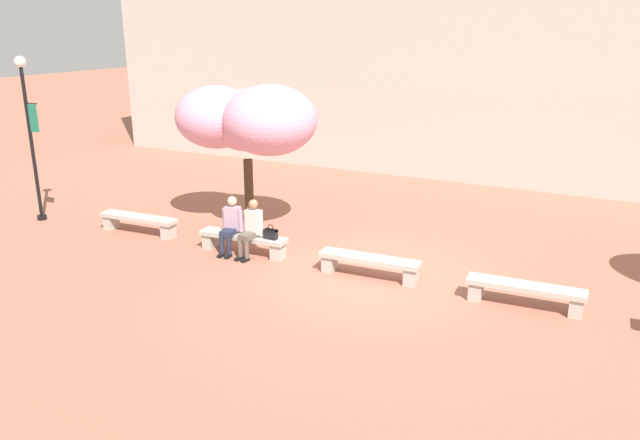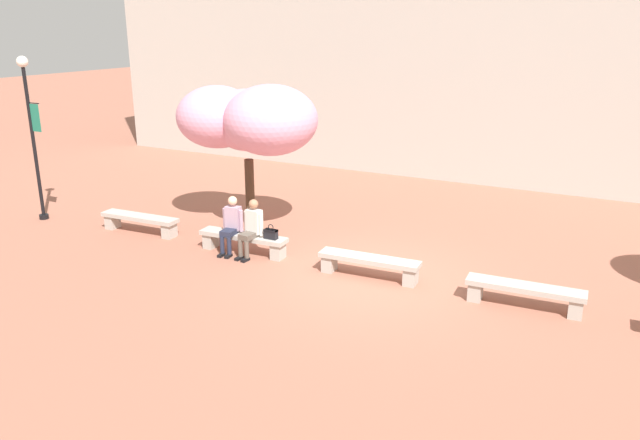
{
  "view_description": "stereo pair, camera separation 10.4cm",
  "coord_description": "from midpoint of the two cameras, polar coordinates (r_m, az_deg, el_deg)",
  "views": [
    {
      "loc": [
        4.52,
        -11.05,
        5.02
      ],
      "look_at": [
        -1.24,
        0.2,
        1.0
      ],
      "focal_mm": 35.0,
      "sensor_mm": 36.0,
      "label": 1
    },
    {
      "loc": [
        4.61,
        -11.0,
        5.02
      ],
      "look_at": [
        -1.24,
        0.2,
        1.0
      ],
      "focal_mm": 35.0,
      "sensor_mm": 36.0,
      "label": 2
    }
  ],
  "objects": [
    {
      "name": "building_facade",
      "position": [
        22.2,
        16.54,
        18.02
      ],
      "size": [
        28.98,
        4.0,
        10.86
      ],
      "primitive_type": "cube",
      "color": "#B7B2A8",
      "rests_on": "ground"
    },
    {
      "name": "stone_bench_near_east",
      "position": [
        12.07,
        18.46,
        -6.26
      ],
      "size": [
        2.13,
        0.54,
        0.45
      ],
      "color": "#ADA89E",
      "rests_on": "ground"
    },
    {
      "name": "cherry_tree_main",
      "position": [
        15.44,
        -6.42,
        9.13
      ],
      "size": [
        3.69,
        2.32,
        3.64
      ],
      "color": "#473323",
      "rests_on": "ground"
    },
    {
      "name": "person_seated_right",
      "position": [
        13.91,
        -6.06,
        -0.55
      ],
      "size": [
        0.51,
        0.71,
        1.29
      ],
      "color": "black",
      "rests_on": "ground"
    },
    {
      "name": "stone_bench_near_west",
      "position": [
        14.22,
        -6.81,
        -1.81
      ],
      "size": [
        2.13,
        0.54,
        0.45
      ],
      "color": "#ADA89E",
      "rests_on": "ground"
    },
    {
      "name": "lamp_post_with_banner",
      "position": [
        17.67,
        -24.73,
        7.95
      ],
      "size": [
        0.54,
        0.28,
        4.23
      ],
      "color": "black",
      "rests_on": "ground"
    },
    {
      "name": "stone_bench_center",
      "position": [
        12.82,
        4.74,
        -3.95
      ],
      "size": [
        2.13,
        0.54,
        0.45
      ],
      "color": "#ADA89E",
      "rests_on": "ground"
    },
    {
      "name": "handbag",
      "position": [
        13.77,
        -4.3,
        -1.22
      ],
      "size": [
        0.3,
        0.15,
        0.34
      ],
      "color": "black",
      "rests_on": "stone_bench_near_west"
    },
    {
      "name": "person_seated_left",
      "position": [
        14.21,
        -7.89,
        -0.23
      ],
      "size": [
        0.51,
        0.71,
        1.29
      ],
      "color": "black",
      "rests_on": "ground"
    },
    {
      "name": "stone_bench_west_end",
      "position": [
        16.1,
        -15.97,
        -0.06
      ],
      "size": [
        2.13,
        0.54,
        0.45
      ],
      "color": "#ADA89E",
      "rests_on": "ground"
    },
    {
      "name": "ground_plane",
      "position": [
        12.94,
        4.7,
        -5.23
      ],
      "size": [
        100.0,
        100.0,
        0.0
      ],
      "primitive_type": "plane",
      "color": "#9E604C"
    }
  ]
}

